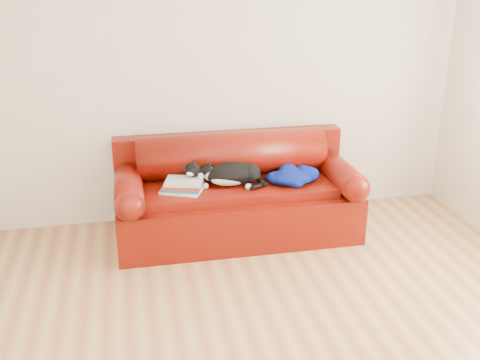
% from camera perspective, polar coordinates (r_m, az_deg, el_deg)
% --- Properties ---
extents(ground, '(4.50, 4.50, 0.00)m').
position_cam_1_polar(ground, '(3.86, 3.59, -15.26)').
color(ground, '#985B3D').
rests_on(ground, ground).
extents(room_shell, '(4.52, 4.02, 2.61)m').
position_cam_1_polar(room_shell, '(3.23, 6.34, 9.87)').
color(room_shell, beige).
rests_on(room_shell, ground).
extents(sofa_base, '(2.10, 0.90, 0.50)m').
position_cam_1_polar(sofa_base, '(5.01, -0.33, -3.04)').
color(sofa_base, '#410D02').
rests_on(sofa_base, ground).
extents(sofa_back, '(2.10, 1.01, 0.88)m').
position_cam_1_polar(sofa_back, '(5.12, -0.87, 1.15)').
color(sofa_back, '#410D02').
rests_on(sofa_back, ground).
extents(book_stack, '(0.40, 0.36, 0.10)m').
position_cam_1_polar(book_stack, '(4.74, -5.81, -0.55)').
color(book_stack, white).
rests_on(book_stack, sofa_base).
extents(cat, '(0.66, 0.36, 0.25)m').
position_cam_1_polar(cat, '(4.83, -0.84, 0.59)').
color(cat, black).
rests_on(cat, sofa_base).
extents(blanket, '(0.53, 0.44, 0.14)m').
position_cam_1_polar(blanket, '(4.93, 5.40, 0.45)').
color(blanket, '#02054E').
rests_on(blanket, sofa_base).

